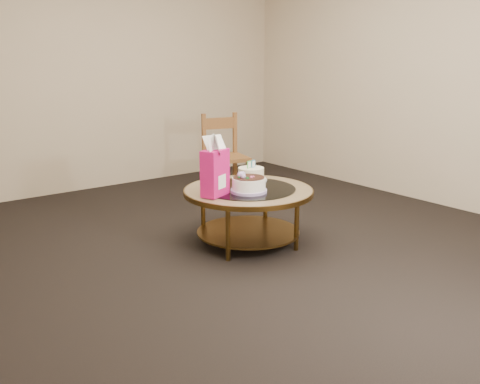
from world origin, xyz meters
TOP-DOWN VIEW (x-y plane):
  - ground at (0.00, 0.00)m, footprint 5.00×5.00m
  - room_walls at (0.00, 0.00)m, footprint 4.52×5.02m
  - coffee_table at (0.00, -0.00)m, footprint 1.02×1.02m
  - decorated_cake at (-0.08, -0.10)m, footprint 0.28×0.28m
  - cream_cake at (0.18, 0.19)m, footprint 0.27×0.27m
  - gift_bag at (-0.33, -0.02)m, footprint 0.25×0.22m
  - pillar_candle at (-0.09, 0.32)m, footprint 0.11×0.11m
  - dining_chair at (0.67, 1.24)m, footprint 0.49×0.49m

SIDE VIEW (x-z plane):
  - ground at x=0.00m, z-range 0.00..0.00m
  - coffee_table at x=0.00m, z-range 0.15..0.61m
  - dining_chair at x=0.67m, z-range 0.01..0.89m
  - pillar_candle at x=-0.09m, z-range 0.44..0.52m
  - cream_cake at x=0.18m, z-range 0.43..0.59m
  - decorated_cake at x=-0.08m, z-range 0.43..0.59m
  - gift_bag at x=-0.33m, z-range 0.46..0.90m
  - room_walls at x=0.00m, z-range 0.24..2.85m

